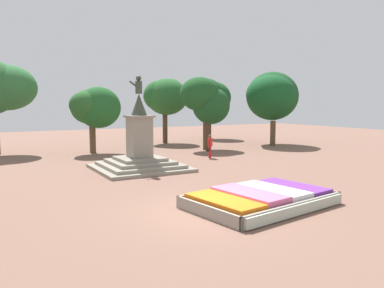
{
  "coord_description": "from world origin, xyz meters",
  "views": [
    {
      "loc": [
        -6.49,
        -10.48,
        3.64
      ],
      "look_at": [
        1.94,
        4.32,
        1.83
      ],
      "focal_mm": 35.0,
      "sensor_mm": 36.0,
      "label": 1
    }
  ],
  "objects": [
    {
      "name": "park_tree_distant",
      "position": [
        0.89,
        17.2,
        3.45
      ],
      "size": [
        3.78,
        2.94,
        4.94
      ],
      "color": "brown",
      "rests_on": "ground_plane"
    },
    {
      "name": "flower_planter",
      "position": [
        2.2,
        -0.28,
        0.26
      ],
      "size": [
        5.57,
        3.98,
        0.6
      ],
      "color": "#38281C",
      "rests_on": "ground_plane"
    },
    {
      "name": "statue_monument",
      "position": [
        1.25,
        9.04,
        0.9
      ],
      "size": [
        4.82,
        4.82,
        5.22
      ],
      "color": "gray",
      "rests_on": "ground_plane"
    },
    {
      "name": "park_tree_street_side",
      "position": [
        16.47,
        15.37,
        4.42
      ],
      "size": [
        5.25,
        5.24,
        6.57
      ],
      "color": "brown",
      "rests_on": "ground_plane"
    },
    {
      "name": "ground_plane",
      "position": [
        0.0,
        0.0,
        0.0
      ],
      "size": [
        88.51,
        88.51,
        0.0
      ],
      "primitive_type": "plane",
      "color": "brown"
    },
    {
      "name": "pedestrian_with_handbag",
      "position": [
        7.04,
        10.83,
        0.9
      ],
      "size": [
        0.63,
        0.5,
        1.61
      ],
      "color": "red",
      "rests_on": "ground_plane"
    },
    {
      "name": "park_tree_mid_canopy",
      "position": [
        8.84,
        21.38,
        4.41
      ],
      "size": [
        4.16,
        4.15,
        6.07
      ],
      "color": "#4C3823",
      "rests_on": "ground_plane"
    },
    {
      "name": "park_tree_far_right",
      "position": [
        15.34,
        23.1,
        4.37
      ],
      "size": [
        3.65,
        3.8,
        6.04
      ],
      "color": "#4C3823",
      "rests_on": "ground_plane"
    },
    {
      "name": "park_tree_behind_statue",
      "position": [
        9.49,
        15.32,
        4.1
      ],
      "size": [
        4.08,
        3.34,
        5.82
      ],
      "color": "#4C3823",
      "rests_on": "ground_plane"
    }
  ]
}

